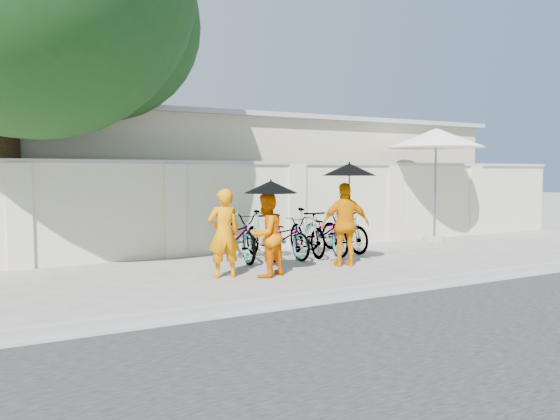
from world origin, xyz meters
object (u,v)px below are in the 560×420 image
monk_left (224,233)px  patio_umbrella (436,139)px  monk_center (266,235)px  monk_right (346,225)px

monk_left → patio_umbrella: (6.89, 2.07, 1.92)m
monk_left → monk_center: bearing=164.5°
monk_center → patio_umbrella: 6.91m
monk_left → monk_right: 2.52m
monk_left → monk_right: size_ratio=0.95×
monk_left → monk_center: (0.69, -0.27, -0.04)m
monk_right → patio_umbrella: (4.37, 2.12, 1.88)m
monk_right → monk_left: bearing=16.2°
monk_right → patio_umbrella: 5.21m
monk_left → patio_umbrella: bearing=-157.4°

